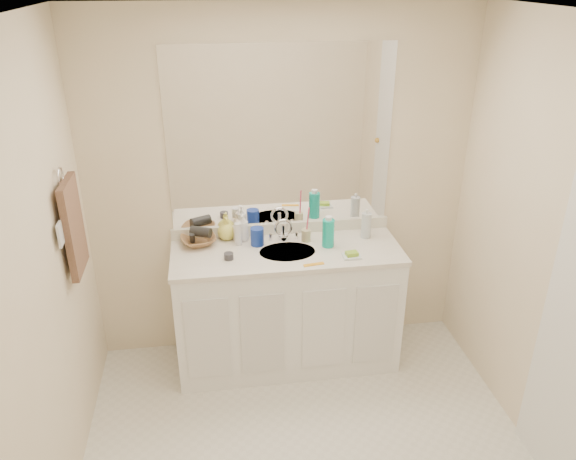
{
  "coord_description": "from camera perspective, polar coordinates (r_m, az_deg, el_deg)",
  "views": [
    {
      "loc": [
        -0.48,
        -2.23,
        2.58
      ],
      "look_at": [
        0.0,
        0.97,
        1.05
      ],
      "focal_mm": 35.0,
      "sensor_mm": 36.0,
      "label": 1
    }
  ],
  "objects": [
    {
      "name": "mouthwash_bottle",
      "position": [
        3.72,
        4.11,
        -0.31
      ],
      "size": [
        0.09,
        0.09,
        0.19
      ],
      "primitive_type": "cylinder",
      "rotation": [
        0.0,
        0.0,
        0.07
      ],
      "color": "#0EAC95",
      "rests_on": "countertop"
    },
    {
      "name": "soap_bottle_yellow",
      "position": [
        3.84,
        -6.28,
        0.17
      ],
      "size": [
        0.15,
        0.15,
        0.16
      ],
      "primitive_type": "imported",
      "rotation": [
        0.0,
        0.0,
        0.2
      ],
      "color": "#E2DD58",
      "rests_on": "countertop"
    },
    {
      "name": "blue_mug",
      "position": [
        3.75,
        -3.15,
        -0.67
      ],
      "size": [
        0.1,
        0.1,
        0.12
      ],
      "primitive_type": "cylinder",
      "rotation": [
        0.0,
        0.0,
        -0.16
      ],
      "color": "navy",
      "rests_on": "countertop"
    },
    {
      "name": "green_soap",
      "position": [
        3.63,
        6.49,
        -2.42
      ],
      "size": [
        0.08,
        0.06,
        0.03
      ],
      "primitive_type": "cube",
      "rotation": [
        0.0,
        0.0,
        0.14
      ],
      "color": "#8EBF2E",
      "rests_on": "soap_dish"
    },
    {
      "name": "faucet",
      "position": [
        3.82,
        -0.47,
        -0.23
      ],
      "size": [
        0.02,
        0.02,
        0.11
      ],
      "primitive_type": "cylinder",
      "color": "silver",
      "rests_on": "countertop"
    },
    {
      "name": "wall_right",
      "position": [
        3.17,
        26.89,
        -3.5
      ],
      "size": [
        0.02,
        2.6,
        2.4
      ],
      "primitive_type": "cube",
      "color": "#F3E1BE",
      "rests_on": "floor"
    },
    {
      "name": "soap_dish",
      "position": [
        3.63,
        6.48,
        -2.66
      ],
      "size": [
        0.12,
        0.09,
        0.01
      ],
      "primitive_type": "cube",
      "rotation": [
        0.0,
        0.0,
        -0.03
      ],
      "color": "silver",
      "rests_on": "countertop"
    },
    {
      "name": "soap_bottle_cream",
      "position": [
        3.82,
        -5.11,
        -0.0
      ],
      "size": [
        0.08,
        0.08,
        0.15
      ],
      "primitive_type": "imported",
      "rotation": [
        0.0,
        0.0,
        0.26
      ],
      "color": "beige",
      "rests_on": "countertop"
    },
    {
      "name": "soap_bottle_white",
      "position": [
        3.81,
        -4.56,
        0.27
      ],
      "size": [
        0.09,
        0.09,
        0.19
      ],
      "primitive_type": "imported",
      "rotation": [
        0.0,
        0.0,
        -0.3
      ],
      "color": "white",
      "rests_on": "countertop"
    },
    {
      "name": "toothbrush",
      "position": [
        3.76,
        2.02,
        0.94
      ],
      "size": [
        0.03,
        0.04,
        0.2
      ],
      "primitive_type": "cylinder",
      "rotation": [
        0.14,
        0.0,
        0.43
      ],
      "color": "#ED3E67",
      "rests_on": "tan_cup"
    },
    {
      "name": "ceiling",
      "position": [
        2.29,
        3.86,
        20.74
      ],
      "size": [
        2.6,
        2.6,
        0.02
      ],
      "primitive_type": "cube",
      "color": "white",
      "rests_on": "wall_back"
    },
    {
      "name": "towel_ring",
      "position": [
        3.27,
        -22.1,
        5.05
      ],
      "size": [
        0.01,
        0.11,
        0.11
      ],
      "primitive_type": "torus",
      "rotation": [
        0.0,
        1.57,
        0.0
      ],
      "color": "silver",
      "rests_on": "wall_left"
    },
    {
      "name": "wicker_basket",
      "position": [
        3.82,
        -9.08,
        -1.04
      ],
      "size": [
        0.28,
        0.28,
        0.06
      ],
      "primitive_type": "imported",
      "rotation": [
        0.0,
        0.0,
        0.23
      ],
      "color": "brown",
      "rests_on": "countertop"
    },
    {
      "name": "tan_cup",
      "position": [
        3.81,
        1.84,
        -0.55
      ],
      "size": [
        0.07,
        0.07,
        0.08
      ],
      "primitive_type": "cylinder",
      "rotation": [
        0.0,
        0.0,
        -0.19
      ],
      "color": "#C1B988",
      "rests_on": "countertop"
    },
    {
      "name": "wall_back",
      "position": [
        3.82,
        -0.72,
        4.09
      ],
      "size": [
        2.6,
        0.02,
        2.4
      ],
      "primitive_type": "cube",
      "color": "#F3E1BE",
      "rests_on": "floor"
    },
    {
      "name": "vanity_cabinet",
      "position": [
        3.93,
        -0.11,
        -7.96
      ],
      "size": [
        1.5,
        0.55,
        0.85
      ],
      "primitive_type": "cube",
      "color": "white",
      "rests_on": "floor"
    },
    {
      "name": "clear_pump_bottle",
      "position": [
        3.88,
        7.95,
        0.47
      ],
      "size": [
        0.09,
        0.09,
        0.18
      ],
      "primitive_type": "cylinder",
      "rotation": [
        0.0,
        0.0,
        -0.39
      ],
      "color": "silver",
      "rests_on": "countertop"
    },
    {
      "name": "sink_basin",
      "position": [
        3.69,
        -0.07,
        -2.36
      ],
      "size": [
        0.37,
        0.37,
        0.02
      ],
      "primitive_type": "cylinder",
      "color": "beige",
      "rests_on": "countertop"
    },
    {
      "name": "dark_jar",
      "position": [
        3.6,
        -6.04,
        -2.66
      ],
      "size": [
        0.08,
        0.08,
        0.04
      ],
      "primitive_type": "cylinder",
      "rotation": [
        0.0,
        0.0,
        0.37
      ],
      "color": "#303036",
      "rests_on": "countertop"
    },
    {
      "name": "mirror",
      "position": [
        3.7,
        -0.74,
        9.27
      ],
      "size": [
        1.48,
        0.01,
        1.2
      ],
      "primitive_type": "cube",
      "color": "white",
      "rests_on": "wall_back"
    },
    {
      "name": "hand_towel",
      "position": [
        3.37,
        -20.95,
        0.3
      ],
      "size": [
        0.04,
        0.32,
        0.55
      ],
      "primitive_type": "cube",
      "color": "#4A3327",
      "rests_on": "towel_ring"
    },
    {
      "name": "switch_plate",
      "position": [
        3.18,
        -22.13,
        -0.41
      ],
      "size": [
        0.01,
        0.08,
        0.13
      ],
      "primitive_type": "cube",
      "color": "silver",
      "rests_on": "wall_left"
    },
    {
      "name": "extra_white_bottle",
      "position": [
        3.76,
        -5.09,
        -0.4
      ],
      "size": [
        0.05,
        0.05,
        0.15
      ],
      "primitive_type": "cylinder",
      "rotation": [
        0.0,
        0.0,
        0.0
      ],
      "color": "silver",
      "rests_on": "countertop"
    },
    {
      "name": "hair_dryer",
      "position": [
        3.79,
        -8.84,
        -0.18
      ],
      "size": [
        0.15,
        0.12,
        0.07
      ],
      "primitive_type": "cylinder",
      "rotation": [
        0.0,
        1.57,
        -0.43
      ],
      "color": "black",
      "rests_on": "wicker_basket"
    },
    {
      "name": "countertop",
      "position": [
        3.71,
        -0.11,
        -2.26
      ],
      "size": [
        1.52,
        0.57,
        0.03
      ],
      "primitive_type": "cube",
      "color": "silver",
      "rests_on": "vanity_cabinet"
    },
    {
      "name": "backsplash",
      "position": [
        3.92,
        -0.67,
        0.19
      ],
      "size": [
        1.52,
        0.03,
        0.08
      ],
      "primitive_type": "cube",
      "color": "silver",
      "rests_on": "countertop"
    },
    {
      "name": "wall_left",
      "position": [
        2.75,
        -24.78,
        -7.48
      ],
      "size": [
        0.02,
        2.6,
        2.4
      ],
      "primitive_type": "cube",
      "color": "#F3E1BE",
      "rests_on": "floor"
    },
    {
      "name": "orange_comb",
      "position": [
        3.53,
        2.63,
        -3.51
      ],
      "size": [
        0.14,
        0.05,
        0.01
      ],
      "primitive_type": "cube",
      "rotation": [
        0.0,
        0.0,
        0.14
      ],
      "color": "orange",
      "rests_on": "countertop"
    }
  ]
}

